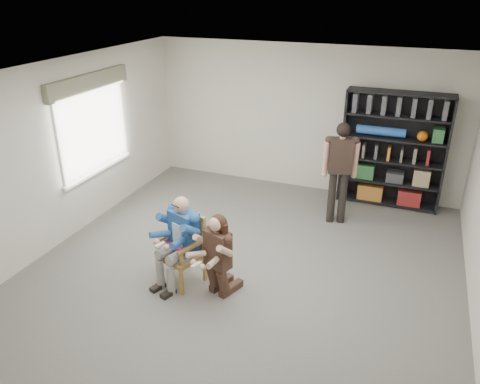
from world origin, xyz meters
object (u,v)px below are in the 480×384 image
at_px(armchair, 181,250).
at_px(bookshelf, 393,150).
at_px(kneeling_woman, 216,257).
at_px(standing_man, 339,174).
at_px(seated_man, 180,241).

xyz_separation_m(armchair, bookshelf, (2.40, 3.61, 0.56)).
xyz_separation_m(kneeling_woman, standing_man, (1.07, 2.66, 0.29)).
bearing_deg(standing_man, kneeling_woman, -125.59).
xyz_separation_m(seated_man, standing_man, (1.65, 2.54, 0.24)).
relative_size(seated_man, bookshelf, 0.61).
relative_size(kneeling_woman, bookshelf, 0.56).
height_order(armchair, bookshelf, bookshelf).
distance_m(seated_man, standing_man, 3.03).
bearing_deg(armchair, seated_man, -70.01).
relative_size(armchair, kneeling_woman, 0.84).
bearing_deg(standing_man, armchair, -136.71).
bearing_deg(kneeling_woman, seated_man, -171.70).
bearing_deg(kneeling_woman, bookshelf, 84.01).
height_order(seated_man, standing_man, standing_man).
xyz_separation_m(armchair, kneeling_woman, (0.58, -0.12, 0.09)).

